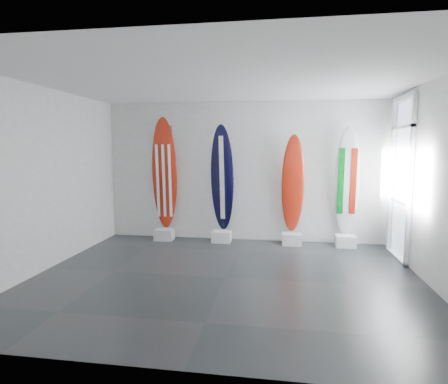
% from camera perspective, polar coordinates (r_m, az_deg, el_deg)
% --- Properties ---
extents(floor, '(6.00, 6.00, 0.00)m').
position_cam_1_polar(floor, '(5.97, 0.23, -12.92)').
color(floor, black).
rests_on(floor, ground).
extents(ceiling, '(6.00, 6.00, 0.00)m').
position_cam_1_polar(ceiling, '(5.71, 0.25, 16.72)').
color(ceiling, white).
rests_on(ceiling, wall_back).
extents(wall_back, '(6.00, 0.00, 6.00)m').
position_cam_1_polar(wall_back, '(8.12, 2.89, 3.11)').
color(wall_back, silver).
rests_on(wall_back, ground).
extents(wall_front, '(6.00, 0.00, 6.00)m').
position_cam_1_polar(wall_front, '(3.22, -6.46, -2.33)').
color(wall_front, silver).
rests_on(wall_front, ground).
extents(wall_left, '(0.00, 5.00, 5.00)m').
position_cam_1_polar(wall_left, '(6.78, -25.71, 1.76)').
color(wall_left, silver).
rests_on(wall_left, ground).
extents(wall_right, '(0.00, 5.00, 5.00)m').
position_cam_1_polar(wall_right, '(5.99, 29.94, 0.97)').
color(wall_right, silver).
rests_on(wall_right, ground).
extents(display_block_usa, '(0.40, 0.30, 0.24)m').
position_cam_1_polar(display_block_usa, '(8.36, -9.11, -6.43)').
color(display_block_usa, white).
rests_on(display_block_usa, floor).
extents(surfboard_usa, '(0.56, 0.28, 2.43)m').
position_cam_1_polar(surfboard_usa, '(8.26, -9.07, 2.78)').
color(surfboard_usa, maroon).
rests_on(surfboard_usa, display_block_usa).
extents(display_block_navy, '(0.40, 0.30, 0.24)m').
position_cam_1_polar(display_block_navy, '(8.07, -0.39, -6.83)').
color(display_block_navy, white).
rests_on(display_block_navy, floor).
extents(surfboard_navy, '(0.55, 0.33, 2.27)m').
position_cam_1_polar(surfboard_navy, '(7.97, -0.28, 2.13)').
color(surfboard_navy, black).
rests_on(surfboard_navy, display_block_navy).
extents(display_block_swiss, '(0.40, 0.30, 0.24)m').
position_cam_1_polar(display_block_swiss, '(7.97, 10.31, -7.11)').
color(display_block_swiss, white).
rests_on(display_block_swiss, floor).
extents(surfboard_swiss, '(0.48, 0.36, 2.06)m').
position_cam_1_polar(surfboard_swiss, '(7.88, 10.47, 1.17)').
color(surfboard_swiss, maroon).
rests_on(surfboard_swiss, display_block_swiss).
extents(display_block_italy, '(0.40, 0.30, 0.24)m').
position_cam_1_polar(display_block_italy, '(8.07, 18.04, -7.15)').
color(display_block_italy, white).
rests_on(display_block_italy, floor).
extents(surfboard_italy, '(0.51, 0.30, 2.20)m').
position_cam_1_polar(surfboard_italy, '(7.98, 18.24, 1.55)').
color(surfboard_italy, white).
rests_on(surfboard_italy, display_block_italy).
extents(wall_outlet, '(0.09, 0.02, 0.13)m').
position_cam_1_polar(wall_outlet, '(8.85, -13.20, -4.28)').
color(wall_outlet, silver).
rests_on(wall_outlet, wall_back).
extents(glass_door, '(0.12, 1.16, 2.85)m').
position_cam_1_polar(glass_door, '(7.45, 25.44, 1.57)').
color(glass_door, white).
rests_on(glass_door, floor).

